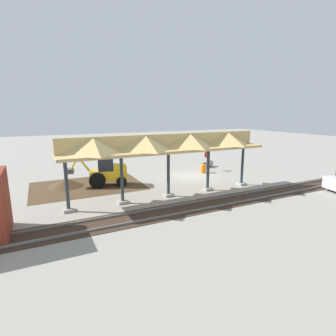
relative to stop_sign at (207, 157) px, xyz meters
The scene contains 9 objects.
ground_plane 3.63m from the stop_sign, 26.78° to the left, with size 120.00×120.00×0.00m, color gray.
dirt_work_zone 13.31m from the stop_sign, ahead, with size 9.52×7.00×0.01m, color #4C3823.
platform_canopy 10.51m from the stop_sign, 38.72° to the left, with size 16.07×3.20×4.90m.
rail_tracks 10.01m from the stop_sign, 72.91° to the left, with size 60.00×2.58×0.15m.
stop_sign is the anchor object (origin of this frame).
backhoe 11.65m from the stop_sign, ahead, with size 5.23×2.35×2.82m.
dirt_mound 15.04m from the stop_sign, ahead, with size 6.13×6.13×1.45m, color #4C3823.
concrete_pipe 2.42m from the stop_sign, 128.94° to the right, with size 1.61×1.34×0.78m.
traffic_barrel 1.69m from the stop_sign, 39.84° to the left, with size 0.56×0.56×0.90m, color orange.
Camera 1 is at (13.82, 22.67, 6.49)m, focal length 28.00 mm.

